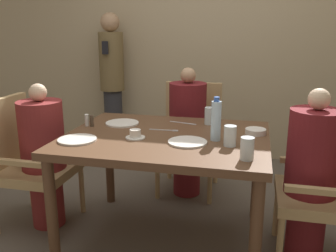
{
  "coord_description": "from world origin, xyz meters",
  "views": [
    {
      "loc": [
        0.57,
        -2.32,
        1.48
      ],
      "look_at": [
        0.0,
        0.05,
        0.83
      ],
      "focal_mm": 40.0,
      "sensor_mm": 36.0,
      "label": 1
    }
  ],
  "objects": [
    {
      "name": "teacup_with_saucer",
      "position": [
        -0.18,
        -0.11,
        0.8
      ],
      "size": [
        0.13,
        0.13,
        0.06
      ],
      "color": "white",
      "rests_on": "dining_table"
    },
    {
      "name": "wall_back",
      "position": [
        0.0,
        1.93,
        1.4
      ],
      "size": [
        8.0,
        0.06,
        2.8
      ],
      "color": "tan",
      "rests_on": "ground_plane"
    },
    {
      "name": "dining_table",
      "position": [
        0.0,
        0.0,
        0.69
      ],
      "size": [
        1.34,
        1.05,
        0.78
      ],
      "color": "brown",
      "rests_on": "ground_plane"
    },
    {
      "name": "water_bottle",
      "position": [
        0.33,
        -0.03,
        0.91
      ],
      "size": [
        0.06,
        0.06,
        0.28
      ],
      "color": "silver",
      "rests_on": "dining_table"
    },
    {
      "name": "diner_in_far_chair",
      "position": [
        -0.0,
        0.79,
        0.59
      ],
      "size": [
        0.32,
        0.32,
        1.14
      ],
      "color": "maroon",
      "rests_on": "ground_plane"
    },
    {
      "name": "ground_plane",
      "position": [
        0.0,
        0.0,
        0.0
      ],
      "size": [
        16.0,
        16.0,
        0.0
      ],
      "primitive_type": "plane",
      "color": "#60564C"
    },
    {
      "name": "glass_tall_near",
      "position": [
        0.54,
        -0.35,
        0.84
      ],
      "size": [
        0.07,
        0.07,
        0.13
      ],
      "color": "silver",
      "rests_on": "dining_table"
    },
    {
      "name": "plate_main_left",
      "position": [
        0.17,
        -0.13,
        0.78
      ],
      "size": [
        0.25,
        0.25,
        0.01
      ],
      "color": "white",
      "rests_on": "dining_table"
    },
    {
      "name": "chair_left_side",
      "position": [
        -1.08,
        0.0,
        0.52
      ],
      "size": [
        0.53,
        0.53,
        0.97
      ],
      "color": "tan",
      "rests_on": "ground_plane"
    },
    {
      "name": "knife_beside_plate",
      "position": [
        0.06,
        0.34,
        0.78
      ],
      "size": [
        0.21,
        0.07,
        0.0
      ],
      "color": "silver",
      "rests_on": "dining_table"
    },
    {
      "name": "bowl_small",
      "position": [
        0.58,
        0.17,
        0.79
      ],
      "size": [
        0.14,
        0.14,
        0.04
      ],
      "color": "white",
      "rests_on": "dining_table"
    },
    {
      "name": "diner_in_right_chair",
      "position": [
        0.93,
        0.0,
        0.58
      ],
      "size": [
        0.32,
        0.32,
        1.13
      ],
      "color": "maroon",
      "rests_on": "ground_plane"
    },
    {
      "name": "chair_far_side",
      "position": [
        0.0,
        0.94,
        0.52
      ],
      "size": [
        0.53,
        0.53,
        0.97
      ],
      "color": "tan",
      "rests_on": "ground_plane"
    },
    {
      "name": "glass_tall_mid",
      "position": [
        0.24,
        0.36,
        0.84
      ],
      "size": [
        0.07,
        0.07,
        0.13
      ],
      "color": "silver",
      "rests_on": "dining_table"
    },
    {
      "name": "standing_host",
      "position": [
        -1.05,
        1.68,
        0.87
      ],
      "size": [
        0.28,
        0.31,
        1.62
      ],
      "color": "#2D2D33",
      "rests_on": "ground_plane"
    },
    {
      "name": "glass_tall_far",
      "position": [
        0.43,
        -0.13,
        0.84
      ],
      "size": [
        0.07,
        0.07,
        0.13
      ],
      "color": "silver",
      "rests_on": "dining_table"
    },
    {
      "name": "pepper_shaker",
      "position": [
        -0.58,
        0.1,
        0.82
      ],
      "size": [
        0.03,
        0.03,
        0.08
      ],
      "color": "#4C3D2D",
      "rests_on": "dining_table"
    },
    {
      "name": "diner_in_left_chair",
      "position": [
        -0.93,
        0.0,
        0.56
      ],
      "size": [
        0.32,
        0.32,
        1.09
      ],
      "color": "maroon",
      "rests_on": "ground_plane"
    },
    {
      "name": "salt_shaker",
      "position": [
        -0.62,
        0.1,
        0.82
      ],
      "size": [
        0.03,
        0.03,
        0.09
      ],
      "color": "white",
      "rests_on": "dining_table"
    },
    {
      "name": "plate_dessert_center",
      "position": [
        -0.52,
        -0.25,
        0.78
      ],
      "size": [
        0.25,
        0.25,
        0.01
      ],
      "color": "white",
      "rests_on": "dining_table"
    },
    {
      "name": "fork_beside_plate",
      "position": [
        -0.02,
        0.11,
        0.78
      ],
      "size": [
        0.2,
        0.02,
        0.0
      ],
      "color": "silver",
      "rests_on": "dining_table"
    },
    {
      "name": "chair_right_side",
      "position": [
        1.08,
        0.0,
        0.52
      ],
      "size": [
        0.53,
        0.53,
        0.97
      ],
      "color": "tan",
      "rests_on": "ground_plane"
    },
    {
      "name": "plate_main_right",
      "position": [
        -0.39,
        0.21,
        0.78
      ],
      "size": [
        0.25,
        0.25,
        0.01
      ],
      "color": "white",
      "rests_on": "dining_table"
    }
  ]
}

